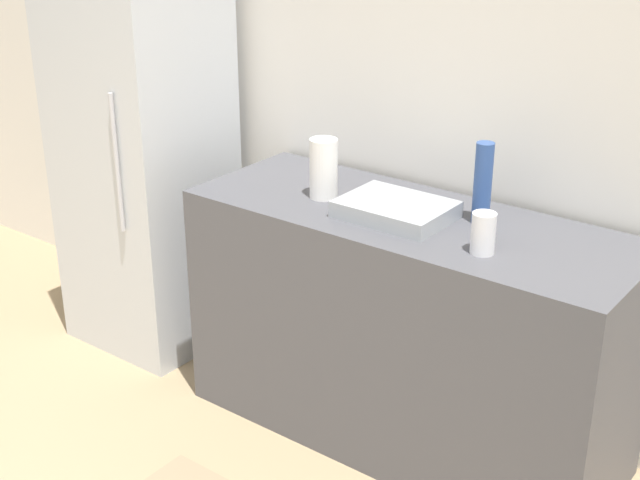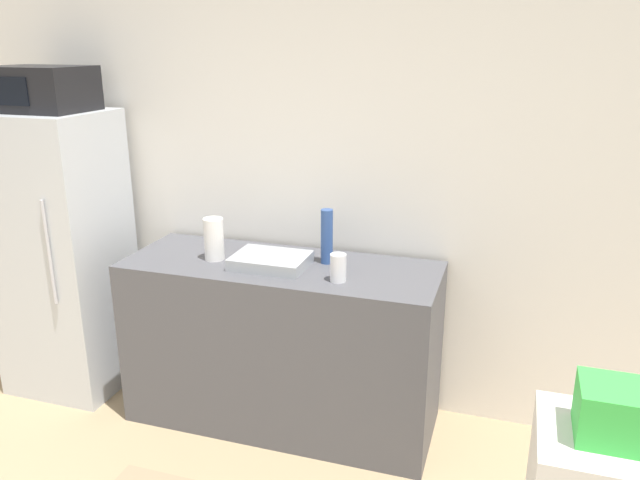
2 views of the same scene
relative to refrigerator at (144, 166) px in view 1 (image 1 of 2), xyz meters
The scene contains 7 objects.
wall_back 1.42m from the refrigerator, 16.47° to the left, with size 8.00×0.06×2.60m, color white.
refrigerator is the anchor object (origin of this frame).
counter 1.43m from the refrigerator, ahead, with size 1.67×0.62×0.93m, color #4C4C51.
sink_basin 1.35m from the refrigerator, ahead, with size 0.38×0.29×0.06m, color #9EA3A8.
bottle_tall 1.63m from the refrigerator, ahead, with size 0.06×0.06×0.29m, color #2D4C8C.
bottle_short 1.75m from the refrigerator, ahead, with size 0.08×0.08×0.14m, color silver.
paper_towel_roll 1.04m from the refrigerator, ahead, with size 0.11×0.11×0.23m, color white.
Camera 1 is at (1.62, -0.25, 2.10)m, focal length 50.00 mm.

